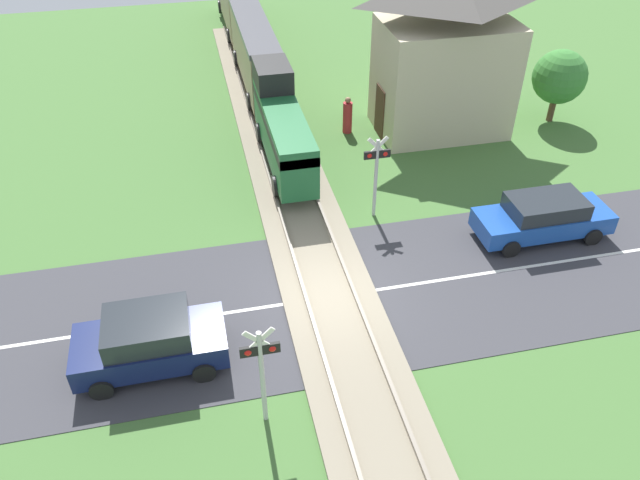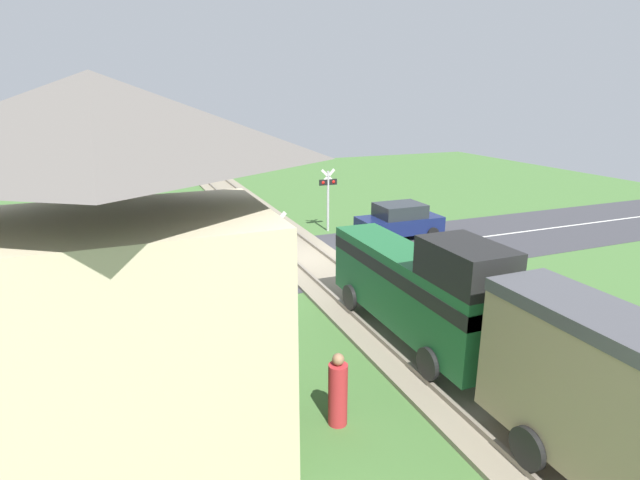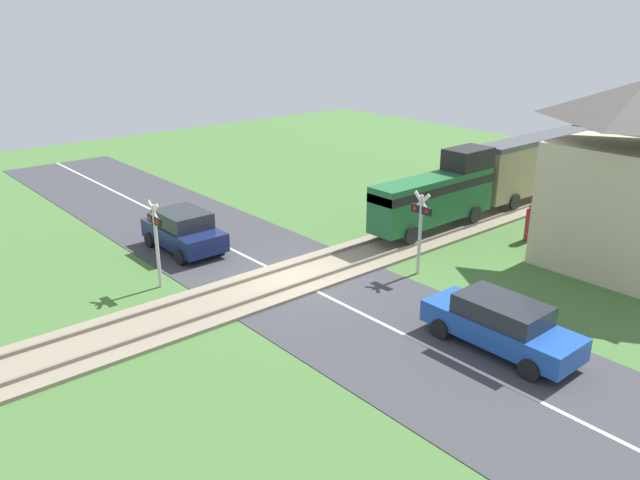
# 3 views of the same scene
# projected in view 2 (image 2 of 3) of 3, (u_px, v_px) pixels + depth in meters

# --- Properties ---
(ground_plane) EXTENTS (60.00, 60.00, 0.00)m
(ground_plane) POSITION_uv_depth(u_px,v_px,m) (308.00, 260.00, 20.29)
(ground_plane) COLOR #426B33
(road_surface) EXTENTS (48.00, 6.40, 0.02)m
(road_surface) POSITION_uv_depth(u_px,v_px,m) (308.00, 260.00, 20.29)
(road_surface) COLOR #38383D
(road_surface) RESTS_ON ground_plane
(track_bed) EXTENTS (2.80, 48.00, 0.24)m
(track_bed) POSITION_uv_depth(u_px,v_px,m) (308.00, 258.00, 20.27)
(track_bed) COLOR gray
(track_bed) RESTS_ON ground_plane
(car_near_crossing) EXTENTS (3.88, 1.95, 1.63)m
(car_near_crossing) POSITION_uv_depth(u_px,v_px,m) (399.00, 220.00, 23.17)
(car_near_crossing) COLOR #141E4C
(car_near_crossing) RESTS_ON ground_plane
(car_far_side) EXTENTS (4.46, 1.78, 1.48)m
(car_far_side) POSITION_uv_depth(u_px,v_px,m) (105.00, 279.00, 16.07)
(car_far_side) COLOR #1E4CA8
(car_far_side) RESTS_ON ground_plane
(crossing_signal_west_approach) EXTENTS (0.90, 0.18, 3.06)m
(crossing_signal_west_approach) POSITION_uv_depth(u_px,v_px,m) (328.00, 192.00, 24.03)
(crossing_signal_west_approach) COLOR #B7B7B7
(crossing_signal_west_approach) RESTS_ON ground_plane
(crossing_signal_east_approach) EXTENTS (0.90, 0.18, 3.06)m
(crossing_signal_east_approach) POSITION_uv_depth(u_px,v_px,m) (276.00, 246.00, 15.44)
(crossing_signal_east_approach) COLOR #B7B7B7
(crossing_signal_east_approach) RESTS_ON ground_plane
(station_building) EXTENTS (5.68, 3.78, 6.86)m
(station_building) POSITION_uv_depth(u_px,v_px,m) (116.00, 290.00, 8.37)
(station_building) COLOR #C6B793
(station_building) RESTS_ON ground_plane
(pedestrian_by_station) EXTENTS (0.39, 0.39, 1.59)m
(pedestrian_by_station) POSITION_uv_depth(u_px,v_px,m) (338.00, 392.00, 10.06)
(pedestrian_by_station) COLOR #B2282D
(pedestrian_by_station) RESTS_ON ground_plane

